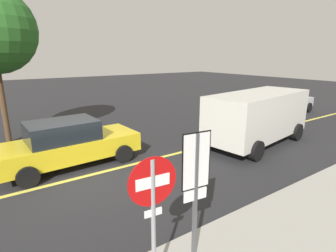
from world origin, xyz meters
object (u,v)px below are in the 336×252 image
object	(u,v)px
speed_limit_sign	(196,176)
car_silver_behind_van	(285,101)
stop_sign	(153,204)
white_van	(258,115)
car_yellow_approaching	(69,143)

from	to	relation	value
speed_limit_sign	car_silver_behind_van	world-z (taller)	speed_limit_sign
stop_sign	car_silver_behind_van	bearing A→B (deg)	25.81
white_van	car_silver_behind_van	size ratio (longest dim) A/B	1.17
speed_limit_sign	car_yellow_approaching	world-z (taller)	speed_limit_sign
speed_limit_sign	car_yellow_approaching	distance (m)	6.01
white_van	car_yellow_approaching	size ratio (longest dim) A/B	1.18
white_van	car_yellow_approaching	bearing A→B (deg)	163.71
car_yellow_approaching	car_silver_behind_van	world-z (taller)	car_yellow_approaching
speed_limit_sign	car_yellow_approaching	bearing A→B (deg)	96.01
car_yellow_approaching	car_silver_behind_van	bearing A→B (deg)	3.44
speed_limit_sign	white_van	xyz separation A→B (m)	(6.61, 3.79, -0.50)
speed_limit_sign	white_van	world-z (taller)	speed_limit_sign
car_silver_behind_van	stop_sign	bearing A→B (deg)	-154.19
white_van	car_silver_behind_van	xyz separation A→B (m)	(6.66, 2.95, -0.48)
speed_limit_sign	white_van	bearing A→B (deg)	29.86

